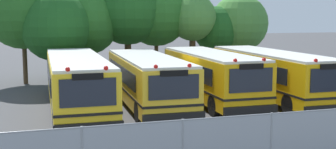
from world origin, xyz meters
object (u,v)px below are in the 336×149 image
(tree_1, at_px, (57,25))
(tree_7, at_px, (240,23))
(school_bus_3, at_px, (271,73))
(school_bus_2, at_px, (211,75))
(tree_5, at_px, (193,17))
(tree_3, at_px, (128,10))
(tree_0, at_px, (22,12))
(school_bus_0, at_px, (76,81))
(tree_2, at_px, (85,19))
(school_bus_1, at_px, (147,79))
(tree_6, at_px, (214,29))
(tree_4, at_px, (156,13))

(tree_1, distance_m, tree_7, 13.81)
(school_bus_3, bearing_deg, school_bus_2, -4.19)
(tree_5, bearing_deg, tree_3, 172.82)
(school_bus_3, relative_size, tree_5, 1.70)
(school_bus_2, relative_size, tree_0, 1.26)
(school_bus_0, xyz_separation_m, tree_0, (-2.59, 9.68, 3.37))
(tree_1, relative_size, tree_2, 0.93)
(school_bus_2, xyz_separation_m, tree_2, (-5.44, 9.66, 2.89))
(school_bus_3, xyz_separation_m, tree_2, (-8.85, 9.93, 2.90))
(school_bus_1, height_order, tree_3, tree_3)
(tree_3, distance_m, tree_6, 6.67)
(tree_1, bearing_deg, tree_0, 148.29)
(school_bus_2, distance_m, school_bus_3, 3.42)
(tree_4, height_order, tree_6, tree_4)
(tree_5, bearing_deg, school_bus_1, -122.49)
(school_bus_0, bearing_deg, tree_3, -114.67)
(school_bus_1, xyz_separation_m, tree_7, (9.77, 9.65, 2.60))
(school_bus_3, height_order, tree_4, tree_4)
(school_bus_0, relative_size, school_bus_3, 1.07)
(tree_4, bearing_deg, tree_1, -165.52)
(tree_2, height_order, tree_4, tree_4)
(school_bus_1, relative_size, tree_1, 1.65)
(tree_2, bearing_deg, tree_6, -1.42)
(school_bus_0, relative_size, tree_4, 1.56)
(tree_5, bearing_deg, tree_7, 9.11)
(tree_5, distance_m, tree_7, 4.11)
(tree_0, xyz_separation_m, tree_7, (15.89, 0.08, -0.82))
(school_bus_1, relative_size, tree_2, 1.52)
(school_bus_0, xyz_separation_m, tree_4, (6.76, 10.21, 3.30))
(school_bus_3, bearing_deg, tree_3, -59.14)
(tree_6, distance_m, tree_7, 2.24)
(tree_3, bearing_deg, school_bus_2, -75.85)
(tree_4, bearing_deg, school_bus_3, -70.57)
(school_bus_0, bearing_deg, tree_5, -134.83)
(school_bus_3, xyz_separation_m, tree_1, (-10.86, 8.51, 2.50))
(tree_1, bearing_deg, tree_3, 15.01)
(tree_2, bearing_deg, school_bus_1, -78.49)
(school_bus_0, distance_m, tree_1, 8.72)
(tree_0, bearing_deg, school_bus_2, -44.91)
(tree_5, bearing_deg, tree_1, -175.52)
(tree_0, distance_m, tree_7, 15.91)
(school_bus_3, bearing_deg, tree_1, -37.80)
(tree_6, bearing_deg, tree_2, 178.58)
(school_bus_0, relative_size, tree_1, 1.82)
(tree_2, bearing_deg, school_bus_3, -48.29)
(tree_3, height_order, tree_5, tree_3)
(school_bus_2, height_order, school_bus_3, school_bus_2)
(tree_3, relative_size, tree_6, 1.43)
(school_bus_3, bearing_deg, tree_7, -105.92)
(school_bus_2, bearing_deg, tree_4, -88.16)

